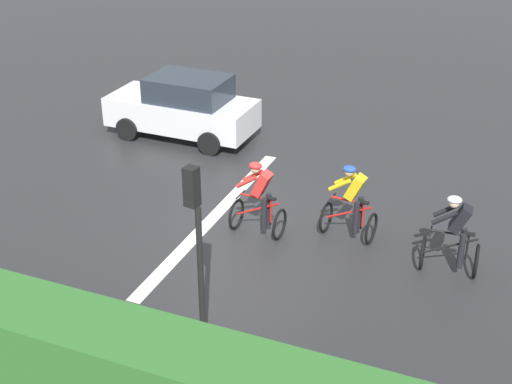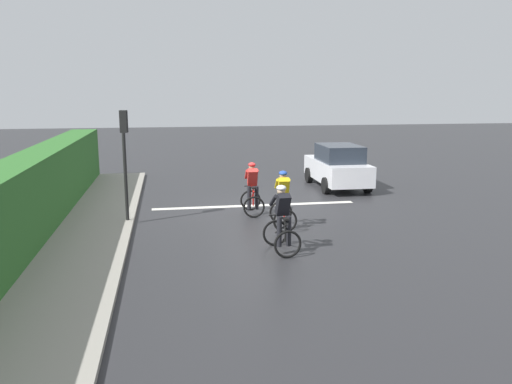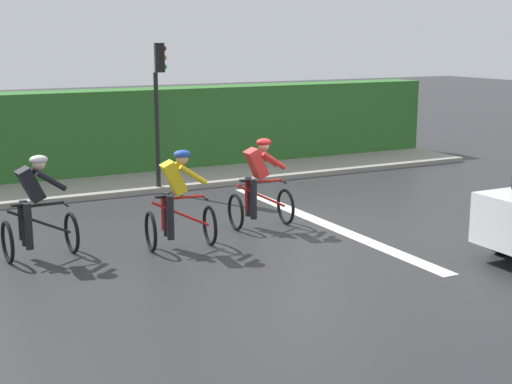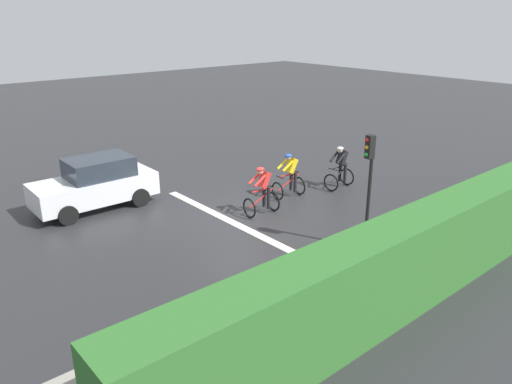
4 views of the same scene
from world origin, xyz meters
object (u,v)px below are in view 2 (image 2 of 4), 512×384
(cyclist_mid, at_px, (252,190))
(car_white, at_px, (338,166))
(traffic_light_near_crossing, at_px, (125,149))
(cyclist_second, at_px, (283,201))
(cyclist_lead, at_px, (282,221))

(cyclist_mid, height_order, car_white, car_white)
(car_white, height_order, traffic_light_near_crossing, traffic_light_near_crossing)
(cyclist_mid, bearing_deg, traffic_light_near_crossing, 7.51)
(cyclist_second, relative_size, cyclist_mid, 1.00)
(cyclist_second, bearing_deg, cyclist_lead, 76.48)
(cyclist_mid, bearing_deg, cyclist_second, 107.84)
(cyclist_lead, height_order, car_white, car_white)
(cyclist_second, xyz_separation_m, traffic_light_near_crossing, (4.43, -1.33, 1.43))
(cyclist_lead, xyz_separation_m, car_white, (-4.11, -8.00, 0.08))
(cyclist_lead, xyz_separation_m, traffic_light_near_crossing, (3.91, -3.51, 1.43))
(cyclist_lead, bearing_deg, cyclist_mid, -89.08)
(cyclist_lead, relative_size, cyclist_second, 1.00)
(cyclist_lead, height_order, cyclist_mid, same)
(cyclist_lead, relative_size, car_white, 0.40)
(traffic_light_near_crossing, bearing_deg, cyclist_lead, 138.05)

